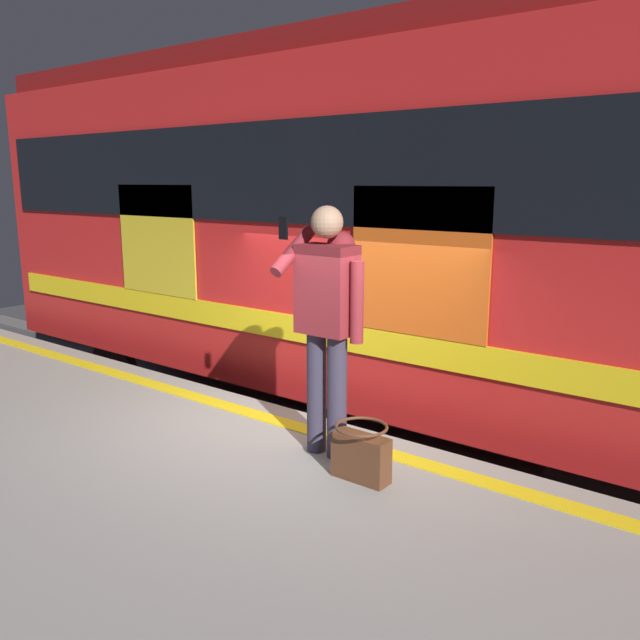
% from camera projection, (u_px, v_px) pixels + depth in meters
% --- Properties ---
extents(ground_plane, '(24.64, 24.64, 0.00)m').
position_uv_depth(ground_plane, '(318.00, 533.00, 5.66)').
color(ground_plane, '#3D3D3F').
extents(platform, '(16.43, 4.73, 1.07)m').
position_uv_depth(platform, '(61.00, 620.00, 3.72)').
color(platform, gray).
rests_on(platform, ground).
extents(safety_line, '(16.10, 0.16, 0.01)m').
position_uv_depth(safety_line, '(294.00, 426.00, 5.20)').
color(safety_line, yellow).
rests_on(safety_line, platform).
extents(track_rail_near, '(21.35, 0.08, 0.16)m').
position_uv_depth(track_rail_near, '(388.00, 478.00, 6.52)').
color(track_rail_near, slate).
rests_on(track_rail_near, ground).
extents(track_rail_far, '(21.35, 0.08, 0.16)m').
position_uv_depth(track_rail_far, '(454.00, 435.00, 7.62)').
color(track_rail_far, slate).
rests_on(track_rail_far, ground).
extents(train_carriage, '(9.15, 2.83, 4.16)m').
position_uv_depth(train_carriage, '(354.00, 216.00, 7.11)').
color(train_carriage, red).
rests_on(train_carriage, ground).
extents(passenger, '(0.57, 0.55, 1.75)m').
position_uv_depth(passenger, '(328.00, 311.00, 4.48)').
color(passenger, '#383347').
rests_on(passenger, platform).
extents(handbag, '(0.38, 0.35, 0.37)m').
position_uv_depth(handbag, '(361.00, 454.00, 4.24)').
color(handbag, '#59331E').
rests_on(handbag, platform).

